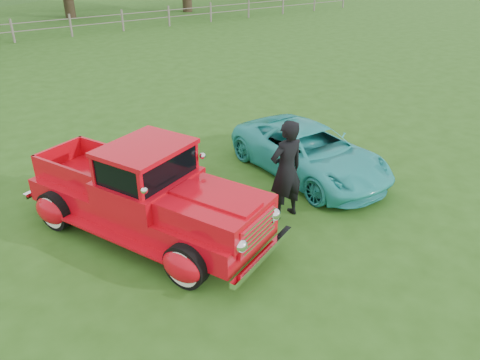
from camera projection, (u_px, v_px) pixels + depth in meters
ground at (272, 247)px, 8.38m from camera, size 140.00×140.00×0.00m
fence_line at (12, 31)px, 24.22m from camera, size 48.00×0.12×1.20m
red_pickup at (147, 195)px, 8.43m from camera, size 3.61×5.27×1.78m
teal_sedan at (310, 152)px, 10.68m from camera, size 1.89×4.09×1.14m
man at (286, 170)px, 8.86m from camera, size 0.74×0.50×2.00m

